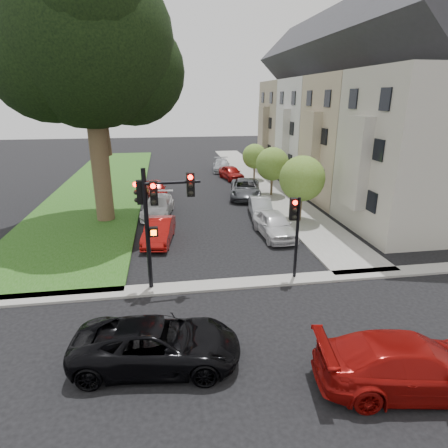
{
  "coord_description": "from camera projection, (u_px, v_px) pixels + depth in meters",
  "views": [
    {
      "loc": [
        -2.88,
        -13.33,
        8.35
      ],
      "look_at": [
        0.0,
        5.0,
        2.0
      ],
      "focal_mm": 30.0,
      "sensor_mm": 36.0,
      "label": 1
    }
  ],
  "objects": [
    {
      "name": "car_parked_1",
      "position": [
        261.0,
        207.0,
        27.25
      ],
      "size": [
        1.92,
        4.26,
        1.35
      ],
      "primitive_type": "imported",
      "rotation": [
        0.0,
        0.0,
        -0.12
      ],
      "color": "#999BA0",
      "rests_on": "ground"
    },
    {
      "name": "car_cross_near",
      "position": [
        157.0,
        344.0,
        12.11
      ],
      "size": [
        5.66,
        3.09,
        1.5
      ],
      "primitive_type": "imported",
      "rotation": [
        0.0,
        0.0,
        1.46
      ],
      "color": "black",
      "rests_on": "ground"
    },
    {
      "name": "house_a",
      "position": [
        419.0,
        121.0,
        22.65
      ],
      "size": [
        7.7,
        7.55,
        15.97
      ],
      "color": "#ABABA5",
      "rests_on": "ground"
    },
    {
      "name": "traffic_signal_secondary",
      "position": [
        295.0,
        223.0,
        17.14
      ],
      "size": [
        0.53,
        0.43,
        4.05
      ],
      "color": "black",
      "rests_on": "ground"
    },
    {
      "name": "car_cross_far",
      "position": [
        411.0,
        365.0,
        11.07
      ],
      "size": [
        5.95,
        3.11,
        1.64
      ],
      "primitive_type": "imported",
      "rotation": [
        0.0,
        0.0,
        1.42
      ],
      "color": "maroon",
      "rests_on": "ground"
    },
    {
      "name": "sidewalk_right",
      "position": [
        260.0,
        180.0,
        38.99
      ],
      "size": [
        3.5,
        44.0,
        0.12
      ],
      "primitive_type": "cube",
      "color": "gray",
      "rests_on": "ground"
    },
    {
      "name": "car_parked_3",
      "position": [
        231.0,
        173.0,
        39.45
      ],
      "size": [
        2.47,
        4.42,
        1.42
      ],
      "primitive_type": "imported",
      "rotation": [
        0.0,
        0.0,
        0.2
      ],
      "color": "maroon",
      "rests_on": "ground"
    },
    {
      "name": "ground",
      "position": [
        243.0,
        308.0,
        15.59
      ],
      "size": [
        140.0,
        140.0,
        0.0
      ],
      "primitive_type": "plane",
      "color": "black",
      "rests_on": "ground"
    },
    {
      "name": "car_parked_7",
      "position": [
        156.0,
        188.0,
        32.85
      ],
      "size": [
        2.26,
        4.27,
        1.38
      ],
      "primitive_type": "imported",
      "rotation": [
        0.0,
        0.0,
        0.16
      ],
      "color": "maroon",
      "rests_on": "ground"
    },
    {
      "name": "sidewalk_cross",
      "position": [
        234.0,
        284.0,
        17.44
      ],
      "size": [
        60.0,
        1.0,
        0.12
      ],
      "primitive_type": "cube",
      "color": "gray",
      "rests_on": "ground"
    },
    {
      "name": "house_d",
      "position": [
        295.0,
        109.0,
        43.68
      ],
      "size": [
        7.7,
        7.55,
        15.97
      ],
      "color": "#7C6F5D",
      "rests_on": "ground"
    },
    {
      "name": "small_tree_b",
      "position": [
        272.0,
        164.0,
        32.09
      ],
      "size": [
        2.85,
        2.85,
        4.27
      ],
      "color": "#4B3723",
      "rests_on": "ground"
    },
    {
      "name": "traffic_signal_main",
      "position": [
        156.0,
        208.0,
        15.94
      ],
      "size": [
        2.72,
        0.7,
        5.56
      ],
      "color": "black",
      "rests_on": "ground"
    },
    {
      "name": "small_tree_a",
      "position": [
        302.0,
        179.0,
        25.26
      ],
      "size": [
        3.09,
        3.09,
        4.63
      ],
      "color": "#4B3723",
      "rests_on": "ground"
    },
    {
      "name": "eucalyptus",
      "position": [
        86.0,
        41.0,
        22.8
      ],
      "size": [
        11.9,
        10.8,
        16.86
      ],
      "color": "#4B3723",
      "rests_on": "ground"
    },
    {
      "name": "house_b",
      "position": [
        358.0,
        115.0,
        29.66
      ],
      "size": [
        7.7,
        7.55,
        15.97
      ],
      "color": "gray",
      "rests_on": "ground"
    },
    {
      "name": "house_c",
      "position": [
        321.0,
        112.0,
        36.67
      ],
      "size": [
        7.7,
        7.55,
        15.97
      ],
      "color": "beige",
      "rests_on": "ground"
    },
    {
      "name": "car_parked_0",
      "position": [
        274.0,
        224.0,
        23.32
      ],
      "size": [
        2.04,
        4.65,
        1.56
      ],
      "primitive_type": "imported",
      "rotation": [
        0.0,
        0.0,
        0.04
      ],
      "color": "silver",
      "rests_on": "ground"
    },
    {
      "name": "grass_strip",
      "position": [
        104.0,
        185.0,
        36.68
      ],
      "size": [
        8.0,
        44.0,
        0.12
      ],
      "primitive_type": "cube",
      "color": "#18480C",
      "rests_on": "ground"
    },
    {
      "name": "car_parked_2",
      "position": [
        245.0,
        189.0,
        32.39
      ],
      "size": [
        3.56,
        5.9,
        1.53
      ],
      "primitive_type": "imported",
      "rotation": [
        0.0,
        0.0,
        -0.19
      ],
      "color": "#3F4247",
      "rests_on": "ground"
    },
    {
      "name": "car_parked_4",
      "position": [
        221.0,
        165.0,
        43.84
      ],
      "size": [
        2.5,
        4.94,
        1.37
      ],
      "primitive_type": "imported",
      "rotation": [
        0.0,
        0.0,
        -0.12
      ],
      "color": "#999BA0",
      "rests_on": "ground"
    },
    {
      "name": "small_tree_c",
      "position": [
        255.0,
        156.0,
        38.36
      ],
      "size": [
        2.52,
        2.52,
        3.78
      ],
      "color": "#4B3723",
      "rests_on": "ground"
    },
    {
      "name": "car_parked_6",
      "position": [
        158.0,
        206.0,
        27.44
      ],
      "size": [
        2.69,
        5.15,
        1.43
      ],
      "primitive_type": "imported",
      "rotation": [
        0.0,
        0.0,
        -0.15
      ],
      "color": "silver",
      "rests_on": "ground"
    },
    {
      "name": "car_parked_5",
      "position": [
        159.0,
        231.0,
        22.38
      ],
      "size": [
        2.11,
        4.47,
        1.42
      ],
      "primitive_type": "imported",
      "rotation": [
        0.0,
        0.0,
        -0.15
      ],
      "color": "maroon",
      "rests_on": "ground"
    }
  ]
}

